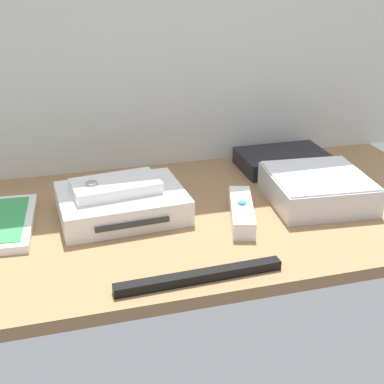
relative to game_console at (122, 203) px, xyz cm
name	(u,v)px	position (x,y,z in cm)	size (l,w,h in cm)	color
ground_plane	(192,218)	(11.77, -2.58, -3.20)	(100.00, 48.00, 2.00)	#936D47
back_wall	(158,6)	(11.77, 22.02, 29.80)	(110.00, 1.20, 64.00)	silver
game_console	(122,203)	(0.00, 0.00, 0.00)	(21.91, 17.45, 4.40)	white
mini_computer	(317,188)	(34.80, -4.04, 0.44)	(18.37, 18.37, 5.30)	silver
network_router	(283,160)	(35.65, 12.67, -0.50)	(18.02, 12.42, 3.40)	black
remote_wand	(242,212)	(19.15, -7.29, -0.69)	(7.64, 15.21, 3.40)	white
remote_classic_pad	(115,186)	(-0.91, 0.19, 3.21)	(15.25, 9.66, 2.40)	white
sensor_bar	(200,276)	(7.23, -22.97, -1.50)	(24.00, 1.80, 1.40)	black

